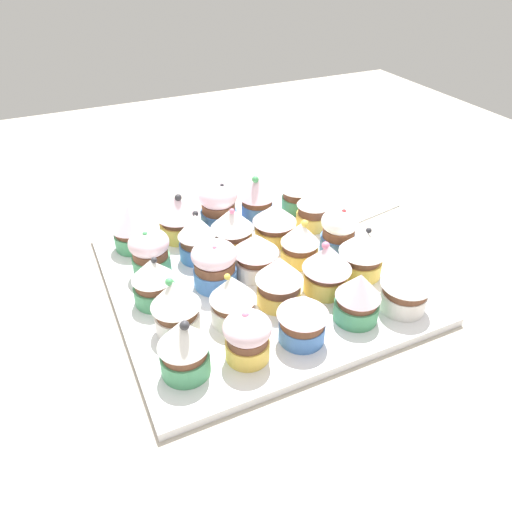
# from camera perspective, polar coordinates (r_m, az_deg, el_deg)

# --- Properties ---
(ground_plane) EXTENTS (1.80, 1.80, 0.03)m
(ground_plane) POSITION_cam_1_polar(r_m,az_deg,el_deg) (0.72, 0.00, -3.71)
(ground_plane) COLOR #B2A899
(baking_tray) EXTENTS (0.41, 0.41, 0.01)m
(baking_tray) POSITION_cam_1_polar(r_m,az_deg,el_deg) (0.71, 0.00, -2.38)
(baking_tray) COLOR silver
(baking_tray) RESTS_ON ground_plane
(cupcake_0) EXTENTS (0.06, 0.06, 0.08)m
(cupcake_0) POSITION_cam_1_polar(r_m,az_deg,el_deg) (0.54, -8.56, -10.56)
(cupcake_0) COLOR #4C9E6B
(cupcake_0) RESTS_ON baking_tray
(cupcake_1) EXTENTS (0.06, 0.06, 0.07)m
(cupcake_1) POSITION_cam_1_polar(r_m,az_deg,el_deg) (0.56, -1.03, -9.48)
(cupcake_1) COLOR #EFC651
(cupcake_1) RESTS_ON baking_tray
(cupcake_2) EXTENTS (0.06, 0.06, 0.07)m
(cupcake_2) POSITION_cam_1_polar(r_m,az_deg,el_deg) (0.58, 5.55, -7.16)
(cupcake_2) COLOR #477AC6
(cupcake_2) RESTS_ON baking_tray
(cupcake_3) EXTENTS (0.06, 0.06, 0.07)m
(cupcake_3) POSITION_cam_1_polar(r_m,az_deg,el_deg) (0.62, 11.98, -4.74)
(cupcake_3) COLOR #4C9E6B
(cupcake_3) RESTS_ON baking_tray
(cupcake_4) EXTENTS (0.07, 0.07, 0.08)m
(cupcake_4) POSITION_cam_1_polar(r_m,az_deg,el_deg) (0.65, 17.43, -3.09)
(cupcake_4) COLOR white
(cupcake_4) RESTS_ON baking_tray
(cupcake_5) EXTENTS (0.06, 0.06, 0.08)m
(cupcake_5) POSITION_cam_1_polar(r_m,az_deg,el_deg) (0.60, -9.49, -5.76)
(cupcake_5) COLOR white
(cupcake_5) RESTS_ON baking_tray
(cupcake_6) EXTENTS (0.06, 0.06, 0.07)m
(cupcake_6) POSITION_cam_1_polar(r_m,az_deg,el_deg) (0.60, -2.77, -5.06)
(cupcake_6) COLOR white
(cupcake_6) RESTS_ON baking_tray
(cupcake_7) EXTENTS (0.06, 0.06, 0.07)m
(cupcake_7) POSITION_cam_1_polar(r_m,az_deg,el_deg) (0.63, 2.75, -2.82)
(cupcake_7) COLOR #EFC651
(cupcake_7) RESTS_ON baking_tray
(cupcake_8) EXTENTS (0.07, 0.07, 0.08)m
(cupcake_8) POSITION_cam_1_polar(r_m,az_deg,el_deg) (0.66, 8.41, -1.31)
(cupcake_8) COLOR #EFC651
(cupcake_8) RESTS_ON baking_tray
(cupcake_9) EXTENTS (0.07, 0.07, 0.08)m
(cupcake_9) POSITION_cam_1_polar(r_m,az_deg,el_deg) (0.70, 12.50, 0.51)
(cupcake_9) COLOR #EFC651
(cupcake_9) RESTS_ON baking_tray
(cupcake_10) EXTENTS (0.06, 0.06, 0.07)m
(cupcake_10) POSITION_cam_1_polar(r_m,az_deg,el_deg) (0.65, -12.05, -2.96)
(cupcake_10) COLOR #4C9E6B
(cupcake_10) RESTS_ON baking_tray
(cupcake_11) EXTENTS (0.06, 0.06, 0.07)m
(cupcake_11) POSITION_cam_1_polar(r_m,az_deg,el_deg) (0.66, -4.87, -1.05)
(cupcake_11) COLOR #477AC6
(cupcake_11) RESTS_ON baking_tray
(cupcake_12) EXTENTS (0.07, 0.07, 0.07)m
(cupcake_12) POSITION_cam_1_polar(r_m,az_deg,el_deg) (0.68, -0.15, 0.28)
(cupcake_12) COLOR white
(cupcake_12) RESTS_ON baking_tray
(cupcake_13) EXTENTS (0.06, 0.06, 0.07)m
(cupcake_13) POSITION_cam_1_polar(r_m,az_deg,el_deg) (0.71, 5.22, 1.66)
(cupcake_13) COLOR #EFC651
(cupcake_13) RESTS_ON baking_tray
(cupcake_14) EXTENTS (0.06, 0.06, 0.07)m
(cupcake_14) POSITION_cam_1_polar(r_m,az_deg,el_deg) (0.74, 9.74, 2.99)
(cupcake_14) COLOR #477AC6
(cupcake_14) RESTS_ON baking_tray
(cupcake_15) EXTENTS (0.06, 0.06, 0.07)m
(cupcake_15) POSITION_cam_1_polar(r_m,az_deg,el_deg) (0.70, -12.45, 0.50)
(cupcake_15) COLOR #4C9E6B
(cupcake_15) RESTS_ON baking_tray
(cupcake_16) EXTENTS (0.06, 0.06, 0.08)m
(cupcake_16) POSITION_cam_1_polar(r_m,az_deg,el_deg) (0.72, -7.03, 2.33)
(cupcake_16) COLOR #477AC6
(cupcake_16) RESTS_ON baking_tray
(cupcake_17) EXTENTS (0.07, 0.07, 0.07)m
(cupcake_17) POSITION_cam_1_polar(r_m,az_deg,el_deg) (0.74, -2.85, 3.34)
(cupcake_17) COLOR #EFC651
(cupcake_17) RESTS_ON baking_tray
(cupcake_18) EXTENTS (0.07, 0.07, 0.06)m
(cupcake_18) POSITION_cam_1_polar(r_m,az_deg,el_deg) (0.76, 2.20, 4.12)
(cupcake_18) COLOR #EFC651
(cupcake_18) RESTS_ON baking_tray
(cupcake_19) EXTENTS (0.06, 0.06, 0.07)m
(cupcake_19) POSITION_cam_1_polar(r_m,az_deg,el_deg) (0.80, 6.83, 5.80)
(cupcake_19) COLOR #EFC651
(cupcake_19) RESTS_ON baking_tray
(cupcake_20) EXTENTS (0.06, 0.06, 0.07)m
(cupcake_20) POSITION_cam_1_polar(r_m,az_deg,el_deg) (0.76, -14.58, 3.43)
(cupcake_20) COLOR #4C9E6B
(cupcake_20) RESTS_ON baking_tray
(cupcake_21) EXTENTS (0.07, 0.07, 0.08)m
(cupcake_21) POSITION_cam_1_polar(r_m,az_deg,el_deg) (0.77, -9.20, 4.70)
(cupcake_21) COLOR #EFC651
(cupcake_21) RESTS_ON baking_tray
(cupcake_22) EXTENTS (0.06, 0.06, 0.08)m
(cupcake_22) POSITION_cam_1_polar(r_m,az_deg,el_deg) (0.80, -4.48, 6.09)
(cupcake_22) COLOR #477AC6
(cupcake_22) RESTS_ON baking_tray
(cupcake_23) EXTENTS (0.06, 0.06, 0.08)m
(cupcake_23) POSITION_cam_1_polar(r_m,az_deg,el_deg) (0.82, 0.12, 7.09)
(cupcake_23) COLOR #477AC6
(cupcake_23) RESTS_ON baking_tray
(cupcake_24) EXTENTS (0.06, 0.06, 0.08)m
(cupcake_24) POSITION_cam_1_polar(r_m,az_deg,el_deg) (0.84, 4.99, 7.87)
(cupcake_24) COLOR #4C9E6B
(cupcake_24) RESTS_ON baking_tray
(napkin) EXTENTS (0.13, 0.17, 0.01)m
(napkin) POSITION_cam_1_polar(r_m,az_deg,el_deg) (0.94, 11.08, 6.92)
(napkin) COLOR white
(napkin) RESTS_ON ground_plane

